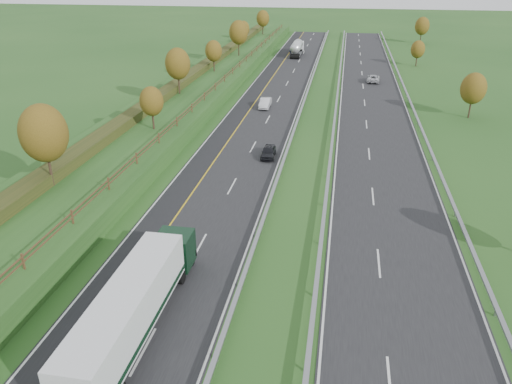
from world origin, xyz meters
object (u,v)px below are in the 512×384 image
(car_silver_mid, at_px, (265,103))
(car_dark_near, at_px, (268,152))
(car_small_far, at_px, (295,49))
(car_oncoming, at_px, (373,78))
(box_lorry, at_px, (135,304))
(road_tanker, at_px, (297,48))

(car_silver_mid, bearing_deg, car_dark_near, -80.86)
(car_small_far, relative_size, car_oncoming, 1.08)
(car_dark_near, xyz_separation_m, car_silver_mid, (-3.78, 21.53, 0.07))
(box_lorry, height_order, car_dark_near, box_lorry)
(car_oncoming, bearing_deg, car_dark_near, 76.38)
(car_small_far, bearing_deg, car_oncoming, -60.16)
(car_dark_near, height_order, car_small_far, car_small_far)
(car_small_far, bearing_deg, box_lorry, -88.97)
(road_tanker, distance_m, car_small_far, 5.14)
(car_dark_near, distance_m, car_small_far, 75.39)
(car_silver_mid, xyz_separation_m, car_small_far, (-0.94, 53.72, 0.04))
(road_tanker, relative_size, car_oncoming, 2.29)
(car_silver_mid, relative_size, car_small_far, 0.84)
(road_tanker, bearing_deg, box_lorry, -89.72)
(box_lorry, xyz_separation_m, road_tanker, (-0.50, 101.78, -0.47))
(car_oncoming, bearing_deg, car_small_far, -56.61)
(car_silver_mid, xyz_separation_m, car_oncoming, (17.30, 21.65, -0.05))
(car_small_far, bearing_deg, car_dark_near, -86.20)
(road_tanker, height_order, car_silver_mid, road_tanker)
(road_tanker, relative_size, car_silver_mid, 2.54)
(road_tanker, height_order, car_dark_near, road_tanker)
(car_dark_near, height_order, car_oncoming, car_oncoming)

